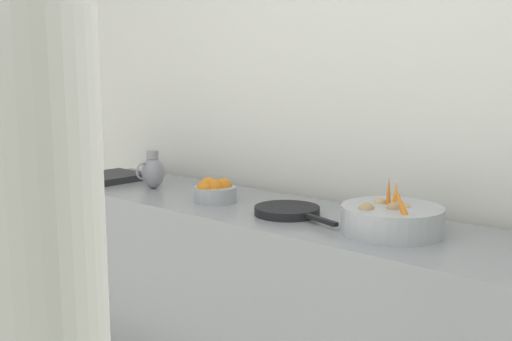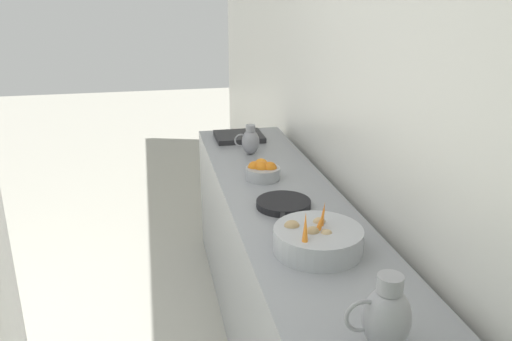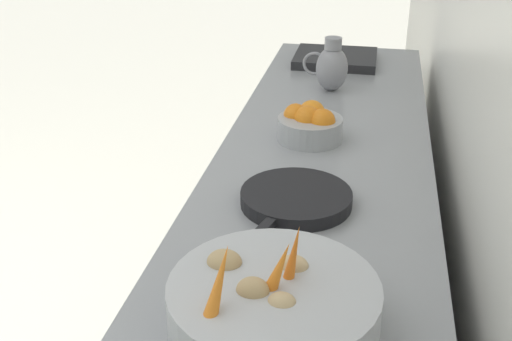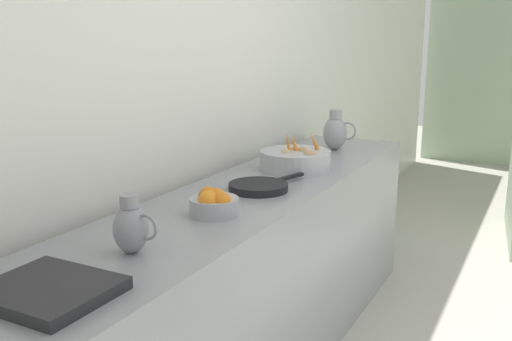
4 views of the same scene
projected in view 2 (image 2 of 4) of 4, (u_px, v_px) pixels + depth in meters
tile_wall_left at (432, 118)px, 2.07m from camera, size 0.10×9.72×3.00m
prep_counter at (290, 288)px, 2.80m from camera, size 0.62×3.09×0.93m
vegetable_colander at (318, 239)px, 2.20m from camera, size 0.38×0.38×0.21m
orange_bowl at (263, 171)px, 3.02m from camera, size 0.20×0.20×0.11m
metal_pitcher_tall at (386, 316)px, 1.59m from camera, size 0.21×0.15×0.25m
metal_pitcher_short at (250, 141)px, 3.44m from camera, size 0.17×0.12×0.20m
counter_sink_basin at (239, 136)px, 3.80m from camera, size 0.34×0.30×0.04m
skillet_on_counter at (283, 204)px, 2.64m from camera, size 0.28×0.45×0.03m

